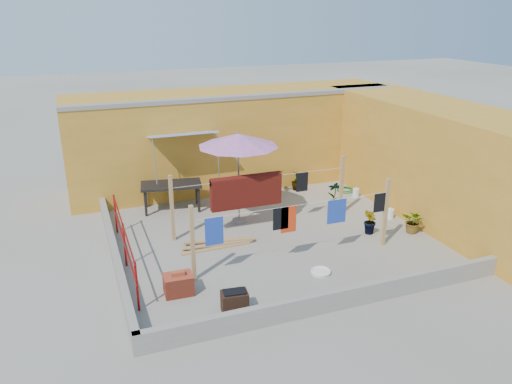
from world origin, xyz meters
The scene contains 21 objects.
ground centered at (0.00, 0.00, 0.00)m, with size 80.00×80.00×0.00m, color #9E998E.
wall_back centered at (0.50, 4.69, 1.61)m, with size 11.00×3.27×3.21m.
wall_right centered at (5.20, 0.00, 1.60)m, with size 2.40×9.00×3.20m, color orange.
parapet_front centered at (0.00, -3.58, 0.22)m, with size 8.30×0.16×0.44m, color gray.
parapet_left centered at (-4.08, 0.00, 0.22)m, with size 0.16×7.30×0.44m, color gray.
red_railing centered at (-3.85, -0.20, 0.72)m, with size 0.05×4.20×1.10m.
clothesline_rig centered at (-0.36, 0.54, 1.06)m, with size 5.09×2.35×1.80m.
patio_umbrella centered at (-0.49, 1.34, 2.39)m, with size 2.63×2.63×2.66m.
outdoor_table centered at (-2.09, 2.92, 0.75)m, with size 1.90×1.17×0.83m.
brick_stack centered at (-2.96, -1.87, 0.23)m, with size 0.63×0.47×0.53m.
lumber_pile centered at (-1.52, 0.02, 0.06)m, with size 1.99×0.57×0.12m.
brazier centered at (-2.05, -2.93, 0.23)m, with size 0.57×0.41×0.48m.
white_basin centered at (0.30, -2.17, 0.04)m, with size 0.47×0.47×0.08m.
water_jug_a centered at (3.70, -0.01, 0.15)m, with size 0.21×0.21×0.33m.
water_jug_b centered at (3.70, 1.88, 0.14)m, with size 0.21×0.21×0.33m.
green_hose centered at (3.68, 2.50, 0.04)m, with size 0.58×0.58×0.08m.
plant_back_a centered at (1.23, 3.07, 0.41)m, with size 0.73×0.63×0.81m, color #1A5718.
plant_back_b centered at (2.20, 3.20, 0.33)m, with size 0.37×0.37×0.65m, color #1A5718.
plant_right_a centered at (2.55, 1.23, 0.45)m, with size 0.48×0.32×0.90m, color #1A5718.
plant_right_b centered at (2.55, -0.73, 0.37)m, with size 0.40×0.33×0.74m, color #1A5718.
plant_right_c centered at (3.70, -1.07, 0.33)m, with size 0.59×0.51×0.66m, color #1A5718.
Camera 1 is at (-4.71, -11.15, 5.75)m, focal length 35.00 mm.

